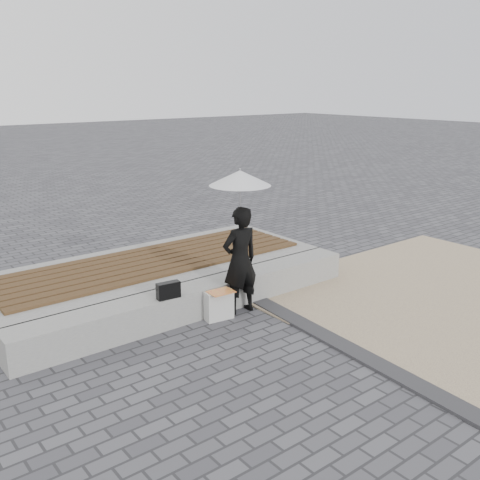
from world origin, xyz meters
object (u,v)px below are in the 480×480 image
canvas_tote (219,305)px  woman (240,260)px  seating_ledge (198,299)px  handbag (168,290)px  parasol (240,178)px

canvas_tote → woman: bearing=11.3°
seating_ledge → woman: (0.46, -0.30, 0.52)m
seating_ledge → handbag: handbag is taller
handbag → seating_ledge: bearing=23.2°
seating_ledge → canvas_tote: seating_ledge is taller
parasol → canvas_tote: 1.66m
seating_ledge → handbag: 0.65m
woman → parasol: bearing=66.0°
canvas_tote → seating_ledge: bearing=113.9°
woman → parasol: size_ratio=1.44×
seating_ledge → handbag: bearing=-163.2°
parasol → handbag: 1.66m
seating_ledge → canvas_tote: 0.34m
seating_ledge → parasol: (0.46, -0.30, 1.61)m
seating_ledge → parasol: parasol is taller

